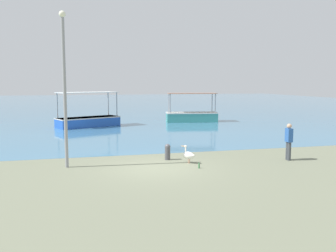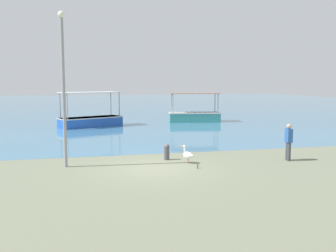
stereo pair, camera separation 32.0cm
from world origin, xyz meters
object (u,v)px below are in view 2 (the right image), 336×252
object	(u,v)px
fishing_boat_center	(91,120)
mooring_bollard	(167,151)
fishing_boat_far_left	(194,115)
lamp_post	(63,82)
glass_bottle	(197,166)
pelican	(187,155)
fisherman_standing	(289,141)

from	to	relation	value
fishing_boat_center	mooring_bollard	world-z (taller)	fishing_boat_center
fishing_boat_far_left	lamp_post	world-z (taller)	lamp_post
fishing_boat_center	glass_bottle	size ratio (longest dim) A/B	19.68
lamp_post	fishing_boat_far_left	bearing A→B (deg)	56.65
fishing_boat_center	pelican	bearing A→B (deg)	-76.00
fishing_boat_far_left	fisherman_standing	size ratio (longest dim) A/B	2.84
pelican	mooring_bollard	size ratio (longest dim) A/B	1.08
pelican	lamp_post	distance (m)	6.14
fisherman_standing	lamp_post	bearing A→B (deg)	174.46
fishing_boat_center	mooring_bollard	size ratio (longest dim) A/B	7.16
mooring_bollard	glass_bottle	xyz separation A→B (m)	(0.85, -2.00, -0.29)
fisherman_standing	pelican	bearing A→B (deg)	174.16
pelican	lamp_post	world-z (taller)	lamp_post
pelican	glass_bottle	world-z (taller)	pelican
fishing_boat_far_left	glass_bottle	xyz separation A→B (m)	(-5.34, -17.78, -0.47)
mooring_bollard	lamp_post	bearing A→B (deg)	-174.16
fishing_boat_center	lamp_post	bearing A→B (deg)	-95.57
pelican	fisherman_standing	distance (m)	4.72
fishing_boat_far_left	pelican	bearing A→B (deg)	-108.15
fishing_boat_far_left	lamp_post	bearing A→B (deg)	-123.35
lamp_post	mooring_bollard	distance (m)	5.53
fishing_boat_far_left	mooring_bollard	xyz separation A→B (m)	(-6.20, -15.78, -0.18)
lamp_post	fisherman_standing	distance (m)	10.28
lamp_post	fisherman_standing	xyz separation A→B (m)	(9.88, -0.96, -2.68)
fishing_boat_center	fishing_boat_far_left	bearing A→B (deg)	9.61
fishing_boat_center	glass_bottle	bearing A→B (deg)	-76.42
fishing_boat_center	fisherman_standing	world-z (taller)	fishing_boat_center
mooring_bollard	glass_bottle	world-z (taller)	mooring_bollard
fishing_boat_center	lamp_post	world-z (taller)	lamp_post
fishing_boat_far_left	fishing_boat_center	size ratio (longest dim) A/B	0.90
pelican	glass_bottle	size ratio (longest dim) A/B	2.96
fishing_boat_center	pelican	distance (m)	15.62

